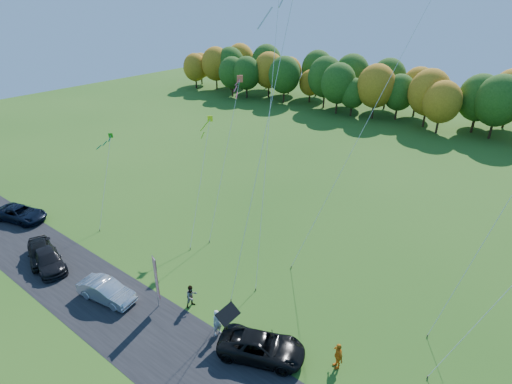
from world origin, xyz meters
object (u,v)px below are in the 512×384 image
Objects in this scene: silver_sedan at (106,291)px; feather_flag at (156,277)px; black_suv at (262,347)px; person_east at (338,355)px.

silver_sedan is 4.63m from feather_flag.
silver_sedan reaches higher than black_suv.
silver_sedan is at bearing -124.29° from person_east.
feather_flag is (3.80, 1.75, 1.98)m from silver_sedan.
silver_sedan is at bearing -155.26° from feather_flag.
black_suv is 1.21× the size of feather_flag.
feather_flag is (-8.36, -1.04, 1.99)m from black_suv.
silver_sedan is (-12.16, -2.79, 0.01)m from black_suv.
person_east is at bearing -84.99° from black_suv.
person_east reaches higher than black_suv.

